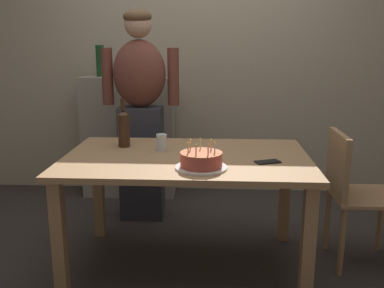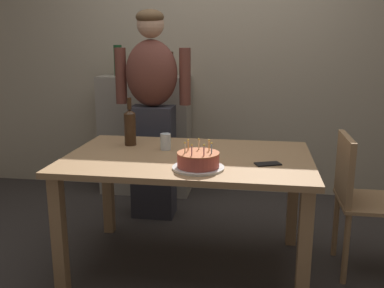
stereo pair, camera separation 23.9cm
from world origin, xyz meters
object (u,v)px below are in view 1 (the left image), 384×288
birthday_cake (201,161)px  dining_chair (352,188)px  water_glass_near (162,142)px  person_man_bearded (141,113)px  wine_bottle (124,128)px  cell_phone (268,162)px

birthday_cake → dining_chair: birthday_cake is taller
birthday_cake → water_glass_near: (-0.27, 0.39, 0.01)m
birthday_cake → dining_chair: 1.05m
person_man_bearded → dining_chair: person_man_bearded is taller
birthday_cake → person_man_bearded: size_ratio=0.17×
wine_bottle → dining_chair: wine_bottle is taller
water_glass_near → dining_chair: (1.22, -0.02, -0.28)m
water_glass_near → cell_phone: water_glass_near is taller
wine_bottle → person_man_bearded: person_man_bearded is taller
cell_phone → water_glass_near: bearing=136.9°
wine_bottle → cell_phone: 0.98m
birthday_cake → wine_bottle: size_ratio=0.90×
water_glass_near → dining_chair: dining_chair is taller
birthday_cake → person_man_bearded: 1.18m
person_man_bearded → wine_bottle: bearing=88.7°
dining_chair → person_man_bearded: bearing=65.1°
water_glass_near → wine_bottle: wine_bottle is taller
cell_phone → person_man_bearded: person_man_bearded is taller
cell_phone → dining_chair: (0.57, 0.23, -0.23)m
cell_phone → dining_chair: dining_chair is taller
wine_bottle → person_man_bearded: bearing=88.7°
wine_bottle → water_glass_near: bearing=-18.8°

